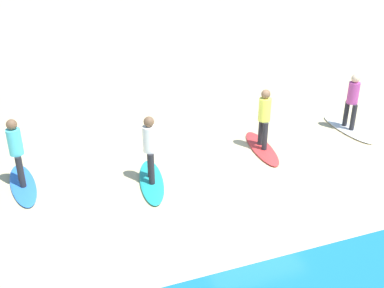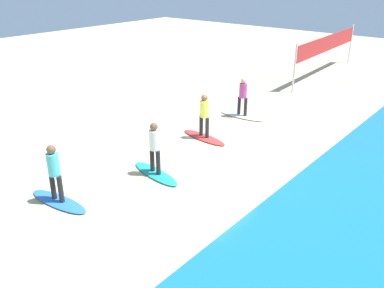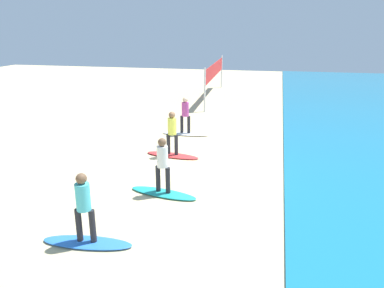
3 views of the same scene
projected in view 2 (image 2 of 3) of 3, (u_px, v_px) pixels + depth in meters
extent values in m
plane|color=#CCB789|center=(213.00, 154.00, 14.32)|extent=(60.00, 60.00, 0.00)
ellipsoid|color=white|center=(242.00, 116.00, 17.87)|extent=(0.62, 2.12, 0.09)
cylinder|color=#232328|center=(245.00, 107.00, 17.61)|extent=(0.14, 0.14, 0.78)
cylinder|color=#232328|center=(239.00, 106.00, 17.79)|extent=(0.14, 0.14, 0.78)
cylinder|color=#B74293|center=(243.00, 91.00, 17.42)|extent=(0.32, 0.32, 0.62)
sphere|color=beige|center=(244.00, 81.00, 17.25)|extent=(0.24, 0.24, 0.24)
ellipsoid|color=red|center=(204.00, 137.00, 15.62)|extent=(0.83, 2.16, 0.09)
cylinder|color=#232328|center=(207.00, 128.00, 15.34)|extent=(0.14, 0.14, 0.78)
cylinder|color=#232328|center=(201.00, 126.00, 15.56)|extent=(0.14, 0.14, 0.78)
cylinder|color=#E0E04C|center=(204.00, 109.00, 15.18)|extent=(0.32, 0.32, 0.62)
sphere|color=brown|center=(204.00, 98.00, 15.01)|extent=(0.24, 0.24, 0.24)
ellipsoid|color=teal|center=(156.00, 173.00, 12.90)|extent=(0.93, 2.17, 0.09)
cylinder|color=#232328|center=(158.00, 163.00, 12.62)|extent=(0.14, 0.14, 0.78)
cylinder|color=#232328|center=(152.00, 159.00, 12.84)|extent=(0.14, 0.14, 0.78)
cylinder|color=white|center=(154.00, 140.00, 12.45)|extent=(0.32, 0.32, 0.62)
sphere|color=brown|center=(154.00, 127.00, 12.28)|extent=(0.24, 0.24, 0.24)
ellipsoid|color=blue|center=(59.00, 201.00, 11.37)|extent=(0.74, 2.14, 0.09)
cylinder|color=#232328|center=(61.00, 189.00, 11.11)|extent=(0.14, 0.14, 0.78)
cylinder|color=#232328|center=(53.00, 186.00, 11.28)|extent=(0.14, 0.14, 0.78)
cylinder|color=#4CC6D1|center=(53.00, 164.00, 10.92)|extent=(0.32, 0.32, 0.62)
sphere|color=brown|center=(51.00, 150.00, 10.75)|extent=(0.24, 0.24, 0.24)
cylinder|color=silver|center=(351.00, 44.00, 27.50)|extent=(0.10, 0.10, 2.50)
cylinder|color=silver|center=(294.00, 68.00, 20.89)|extent=(0.10, 0.10, 2.50)
cube|color=red|center=(328.00, 43.00, 23.94)|extent=(8.99, 0.43, 0.90)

